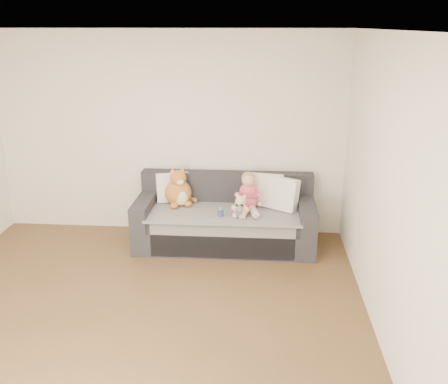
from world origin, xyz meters
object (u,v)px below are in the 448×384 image
at_px(teddy_bear, 241,208).
at_px(sippy_cup, 221,212).
at_px(toddler, 248,194).
at_px(plush_cat, 179,191).
at_px(sofa, 225,220).

relative_size(teddy_bear, sippy_cup, 2.45).
bearing_deg(toddler, teddy_bear, -112.30).
distance_m(toddler, plush_cat, 0.89).
distance_m(teddy_bear, sippy_cup, 0.24).
bearing_deg(teddy_bear, toddler, 90.12).
relative_size(toddler, plush_cat, 0.95).
bearing_deg(sofa, plush_cat, 172.02).
height_order(sofa, sippy_cup, sofa).
bearing_deg(teddy_bear, sofa, 144.53).
bearing_deg(toddler, plush_cat, 168.36).
xyz_separation_m(sofa, plush_cat, (-0.59, 0.08, 0.35)).
relative_size(toddler, teddy_bear, 1.71).
bearing_deg(toddler, sofa, 168.74).
bearing_deg(toddler, sippy_cup, -146.41).
bearing_deg(sofa, toddler, -7.42).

